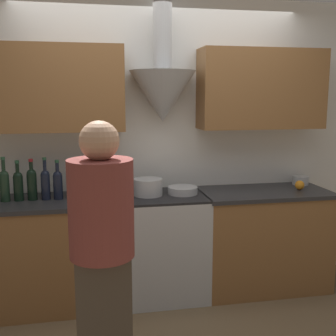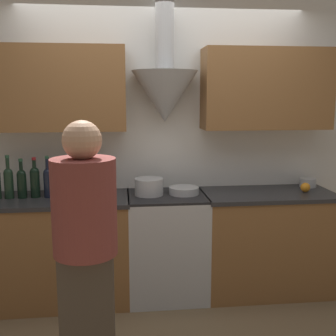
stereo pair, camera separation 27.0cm
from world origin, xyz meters
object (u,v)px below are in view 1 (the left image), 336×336
at_px(wine_bottle_3, 32,183).
at_px(mixing_bowl, 183,190).
at_px(wine_bottle_8, 95,182).
at_px(person_foreground_left, 102,254).
at_px(stove_range, 166,245).
at_px(wine_bottle_7, 83,182).
at_px(wine_bottle_6, 71,183).
at_px(stock_pot, 148,187).
at_px(saucepan, 300,180).
at_px(orange_fruit, 300,185).
at_px(wine_bottle_1, 4,184).
at_px(wine_bottle_5, 58,183).
at_px(wine_bottle_2, 18,184).
at_px(wine_bottle_4, 45,183).

relative_size(wine_bottle_3, mixing_bowl, 1.31).
bearing_deg(wine_bottle_8, person_foreground_left, -89.65).
relative_size(stove_range, wine_bottle_7, 2.94).
xyz_separation_m(wine_bottle_6, wine_bottle_8, (0.20, -0.02, 0.00)).
height_order(stock_pot, person_foreground_left, person_foreground_left).
bearing_deg(saucepan, orange_fruit, -119.66).
distance_m(wine_bottle_7, orange_fruit, 1.92).
distance_m(stove_range, wine_bottle_1, 1.44).
distance_m(wine_bottle_3, mixing_bowl, 1.25).
height_order(wine_bottle_7, stock_pot, wine_bottle_7).
bearing_deg(wine_bottle_5, stove_range, -1.42).
bearing_deg(wine_bottle_8, wine_bottle_7, 168.71).
xyz_separation_m(stove_range, wine_bottle_2, (-1.20, 0.03, 0.58)).
relative_size(wine_bottle_2, wine_bottle_7, 1.07).
bearing_deg(stock_pot, wine_bottle_5, 179.02).
xyz_separation_m(wine_bottle_4, saucepan, (2.33, 0.15, -0.10)).
distance_m(wine_bottle_1, wine_bottle_5, 0.41).
bearing_deg(saucepan, wine_bottle_4, -176.38).
bearing_deg(saucepan, person_foreground_left, -143.66).
bearing_deg(wine_bottle_1, saucepan, 3.15).
relative_size(wine_bottle_1, wine_bottle_8, 1.13).
bearing_deg(wine_bottle_6, saucepan, 3.61).
distance_m(wine_bottle_2, wine_bottle_5, 0.31).
bearing_deg(stock_pot, person_foreground_left, -109.12).
distance_m(wine_bottle_1, wine_bottle_4, 0.32).
bearing_deg(wine_bottle_6, person_foreground_left, -80.99).
relative_size(wine_bottle_8, orange_fruit, 3.84).
distance_m(stove_range, person_foreground_left, 1.44).
height_order(stock_pot, saucepan, stock_pot).
distance_m(wine_bottle_3, wine_bottle_4, 0.11).
bearing_deg(wine_bottle_4, wine_bottle_5, -0.87).
relative_size(wine_bottle_2, mixing_bowl, 1.28).
bearing_deg(wine_bottle_2, stock_pot, -0.97).
bearing_deg(wine_bottle_8, stock_pot, -1.13).
height_order(wine_bottle_6, mixing_bowl, wine_bottle_6).
relative_size(wine_bottle_5, saucepan, 2.15).
distance_m(mixing_bowl, saucepan, 1.20).
bearing_deg(wine_bottle_4, wine_bottle_3, 173.98).
bearing_deg(stove_range, wine_bottle_1, 178.88).
xyz_separation_m(wine_bottle_3, orange_fruit, (2.32, -0.07, -0.10)).
bearing_deg(wine_bottle_6, wine_bottle_8, -5.40).
xyz_separation_m(stove_range, saucepan, (1.34, 0.17, 0.49)).
bearing_deg(stock_pot, wine_bottle_6, 177.56).
height_order(stove_range, mixing_bowl, mixing_bowl).
height_order(wine_bottle_4, orange_fruit, wine_bottle_4).
relative_size(wine_bottle_6, stock_pot, 1.28).
height_order(stove_range, wine_bottle_6, wine_bottle_6).
distance_m(wine_bottle_1, wine_bottle_6, 0.52).
xyz_separation_m(wine_bottle_1, wine_bottle_7, (0.61, 0.01, -0.02)).
xyz_separation_m(wine_bottle_3, wine_bottle_7, (0.40, 0.00, -0.02)).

